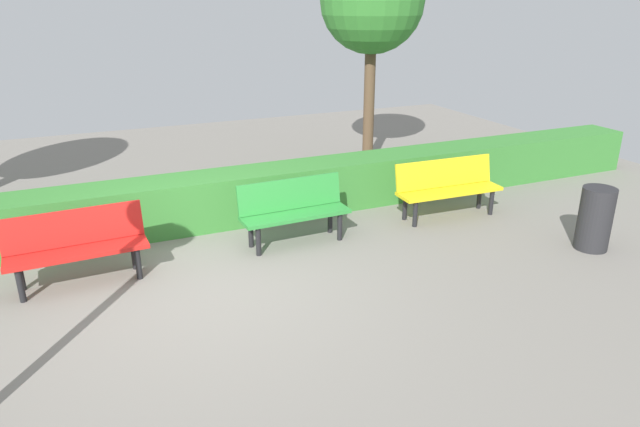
{
  "coord_description": "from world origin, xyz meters",
  "views": [
    {
      "loc": [
        1.26,
        5.9,
        3.17
      ],
      "look_at": [
        -1.49,
        -0.38,
        0.55
      ],
      "focal_mm": 32.12,
      "sensor_mm": 36.0,
      "label": 1
    }
  ],
  "objects_px": {
    "bench_yellow": "(447,185)",
    "bench_green": "(293,208)",
    "bench_red": "(76,244)",
    "trash_bin": "(595,219)",
    "tree_near": "(372,2)"
  },
  "relations": [
    {
      "from": "bench_yellow",
      "to": "bench_green",
      "type": "xyz_separation_m",
      "value": [
        2.49,
        -0.01,
        -0.0
      ]
    },
    {
      "from": "bench_red",
      "to": "trash_bin",
      "type": "distance_m",
      "value": 6.5
    },
    {
      "from": "bench_green",
      "to": "tree_near",
      "type": "height_order",
      "value": "tree_near"
    },
    {
      "from": "bench_red",
      "to": "trash_bin",
      "type": "xyz_separation_m",
      "value": [
        -6.28,
        1.7,
        -0.06
      ]
    },
    {
      "from": "bench_yellow",
      "to": "tree_near",
      "type": "xyz_separation_m",
      "value": [
        -0.21,
        -2.94,
        2.57
      ]
    },
    {
      "from": "bench_green",
      "to": "bench_red",
      "type": "relative_size",
      "value": 0.95
    },
    {
      "from": "bench_red",
      "to": "tree_near",
      "type": "relative_size",
      "value": 0.39
    },
    {
      "from": "tree_near",
      "to": "trash_bin",
      "type": "xyz_separation_m",
      "value": [
        -0.85,
        4.74,
        -2.63
      ]
    },
    {
      "from": "bench_yellow",
      "to": "bench_red",
      "type": "distance_m",
      "value": 5.22
    },
    {
      "from": "bench_yellow",
      "to": "trash_bin",
      "type": "relative_size",
      "value": 1.96
    },
    {
      "from": "tree_near",
      "to": "trash_bin",
      "type": "bearing_deg",
      "value": 100.17
    },
    {
      "from": "bench_green",
      "to": "bench_red",
      "type": "xyz_separation_m",
      "value": [
        2.73,
        0.1,
        0.0
      ]
    },
    {
      "from": "bench_green",
      "to": "bench_red",
      "type": "height_order",
      "value": "same"
    },
    {
      "from": "bench_yellow",
      "to": "bench_red",
      "type": "height_order",
      "value": "same"
    },
    {
      "from": "trash_bin",
      "to": "tree_near",
      "type": "bearing_deg",
      "value": -79.83
    }
  ]
}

